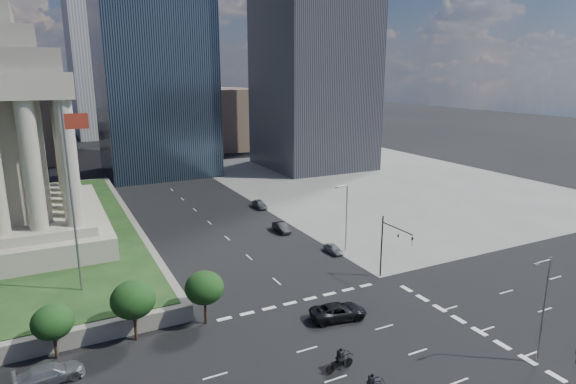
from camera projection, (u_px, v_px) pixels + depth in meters
ground at (148, 169)px, 129.11m from camera, size 500.00×500.00×0.00m
sidewalk_ne at (378, 181)px, 114.63m from camera, size 68.00×90.00×0.03m
flagpole at (73, 191)px, 50.57m from camera, size 2.52×0.24×20.00m
midrise_glass at (152, 53)px, 118.42m from camera, size 26.00×26.00×60.00m
building_filler_ne at (223, 118)px, 166.69m from camera, size 20.00×30.00×20.00m
building_filler_nw at (18, 113)px, 138.56m from camera, size 24.00×30.00×28.00m
traffic_signal_ne at (391, 241)px, 58.59m from camera, size 0.30×5.74×8.00m
street_lamp_south at (543, 304)px, 41.80m from camera, size 2.13×0.22×10.00m
street_lamp_north at (346, 214)px, 68.64m from camera, size 2.13×0.22×10.00m
pickup_truck at (338, 311)px, 50.55m from camera, size 3.75×6.40×1.67m
suv_grey at (50, 374)px, 40.16m from camera, size 5.72×2.93×1.59m
parked_sedan_near at (333, 249)px, 69.14m from camera, size 1.50×3.68×1.25m
parked_sedan_mid at (281, 227)px, 78.37m from camera, size 1.68×4.53×1.48m
parked_sedan_far at (260, 204)px, 92.07m from camera, size 2.00×4.66×1.57m
motorcycle_lead at (371, 384)px, 38.49m from camera, size 2.71×1.38×1.95m
motorcycle_trail at (340, 359)px, 41.70m from camera, size 2.92×1.04×2.13m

